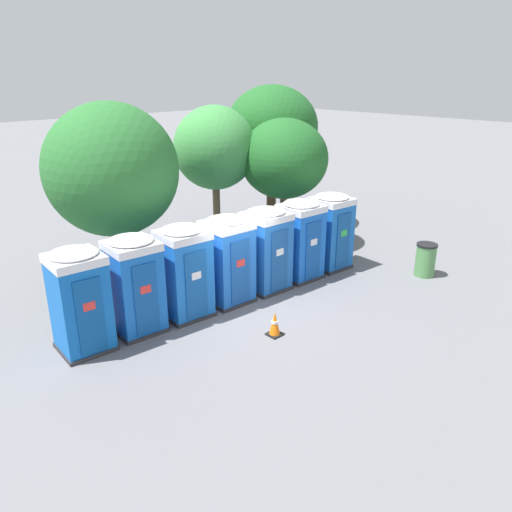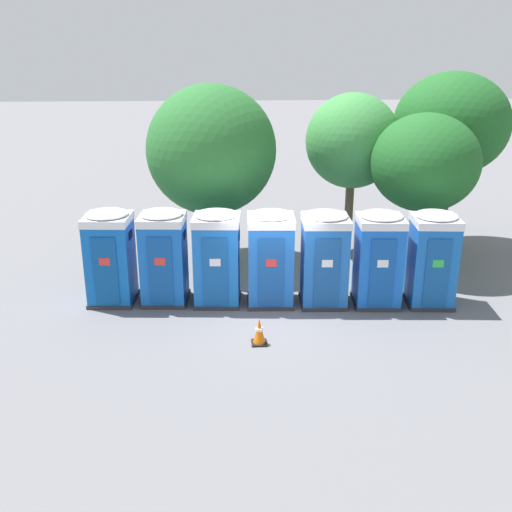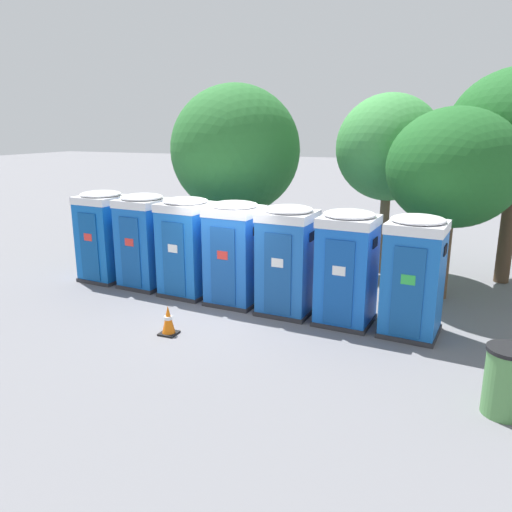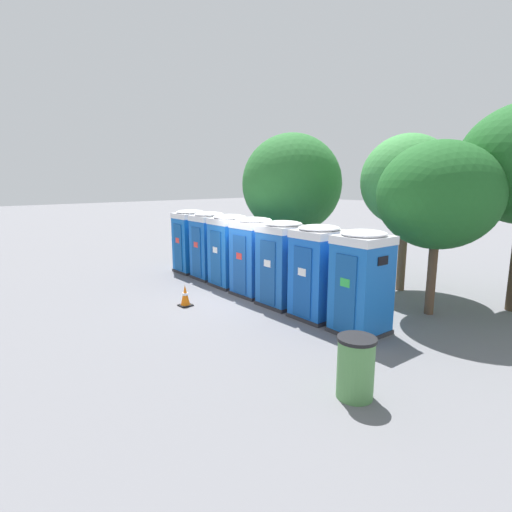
{
  "view_description": "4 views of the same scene",
  "coord_description": "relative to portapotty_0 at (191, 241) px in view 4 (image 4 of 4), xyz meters",
  "views": [
    {
      "loc": [
        -8.43,
        -9.62,
        6.32
      ],
      "look_at": [
        1.09,
        0.43,
        1.13
      ],
      "focal_mm": 35.0,
      "sensor_mm": 36.0,
      "label": 1
    },
    {
      "loc": [
        -1.27,
        -14.26,
        6.62
      ],
      "look_at": [
        -0.35,
        0.53,
        1.31
      ],
      "focal_mm": 42.0,
      "sensor_mm": 36.0,
      "label": 2
    },
    {
      "loc": [
        5.05,
        -10.17,
        4.26
      ],
      "look_at": [
        0.61,
        0.46,
        1.25
      ],
      "focal_mm": 35.0,
      "sensor_mm": 36.0,
      "label": 3
    },
    {
      "loc": [
        9.44,
        -7.96,
        3.66
      ],
      "look_at": [
        0.11,
        0.5,
        1.29
      ],
      "focal_mm": 28.0,
      "sensor_mm": 36.0,
      "label": 4
    }
  ],
  "objects": [
    {
      "name": "ground_plane",
      "position": [
        4.19,
        -0.83,
        -1.28
      ],
      "size": [
        120.0,
        120.0,
        0.0
      ],
      "primitive_type": "plane",
      "color": "slate"
    },
    {
      "name": "street_tree_0",
      "position": [
        8.95,
        2.0,
        2.0
      ],
      "size": [
        3.19,
        3.19,
        4.73
      ],
      "color": "brown",
      "rests_on": "ground"
    },
    {
      "name": "portapotty_5",
      "position": [
        7.04,
        -0.58,
        -0.0
      ],
      "size": [
        1.27,
        1.27,
        2.54
      ],
      "color": "#2D2D33",
      "rests_on": "ground"
    },
    {
      "name": "portapotty_3",
      "position": [
        4.22,
        -0.35,
        -0.0
      ],
      "size": [
        1.28,
        1.26,
        2.54
      ],
      "color": "#2D2D33",
      "rests_on": "ground"
    },
    {
      "name": "traffic_cone",
      "position": [
        3.77,
        -2.68,
        -0.97
      ],
      "size": [
        0.36,
        0.36,
        0.64
      ],
      "color": "black",
      "rests_on": "ground"
    },
    {
      "name": "street_tree_1",
      "position": [
        2.7,
        3.03,
        2.26
      ],
      "size": [
        3.92,
        3.92,
        5.51
      ],
      "color": "brown",
      "rests_on": "ground"
    },
    {
      "name": "trash_can",
      "position": [
        10.1,
        -3.29,
        -0.74
      ],
      "size": [
        0.67,
        0.67,
        1.08
      ],
      "color": "#518C4C",
      "rests_on": "ground"
    },
    {
      "name": "portapotty_0",
      "position": [
        0.0,
        0.0,
        0.0
      ],
      "size": [
        1.28,
        1.28,
        2.54
      ],
      "color": "#2D2D33",
      "rests_on": "ground"
    },
    {
      "name": "portapotty_1",
      "position": [
        1.41,
        -0.07,
        0.0
      ],
      "size": [
        1.28,
        1.29,
        2.54
      ],
      "color": "#2D2D33",
      "rests_on": "ground"
    },
    {
      "name": "portapotty_4",
      "position": [
        5.63,
        -0.48,
        -0.0
      ],
      "size": [
        1.27,
        1.25,
        2.54
      ],
      "color": "#2D2D33",
      "rests_on": "ground"
    },
    {
      "name": "street_tree_2",
      "position": [
        7.16,
        3.73,
        2.37
      ],
      "size": [
        2.98,
        2.98,
        5.17
      ],
      "color": "brown",
      "rests_on": "ground"
    },
    {
      "name": "portapotty_2",
      "position": [
        2.82,
        -0.23,
        -0.0
      ],
      "size": [
        1.31,
        1.29,
        2.54
      ],
      "color": "#2D2D33",
      "rests_on": "ground"
    },
    {
      "name": "portapotty_6",
      "position": [
        8.45,
        -0.67,
        0.0
      ],
      "size": [
        1.26,
        1.3,
        2.54
      ],
      "color": "#2D2D33",
      "rests_on": "ground"
    }
  ]
}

